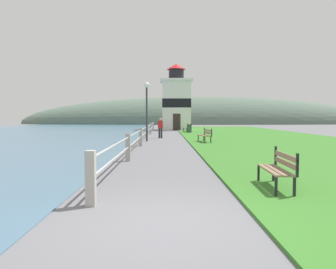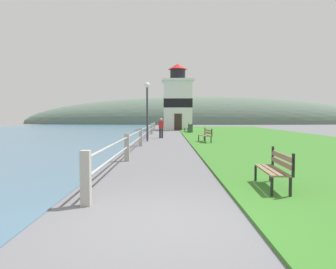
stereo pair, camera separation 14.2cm
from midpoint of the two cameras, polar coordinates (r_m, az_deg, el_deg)
ground_plane at (r=5.37m, az=-1.08°, el=-15.14°), size 160.00×160.00×0.00m
grass_verge at (r=25.06m, az=17.07°, el=-0.74°), size 12.00×56.34×0.06m
seawall_railing at (r=21.64m, az=-4.04°, el=0.36°), size 0.18×31.11×1.05m
park_bench_near at (r=7.87m, az=18.56°, el=-5.41°), size 0.56×1.65×0.94m
park_bench_midway at (r=20.87m, az=6.71°, el=0.01°), size 0.71×1.83×0.94m
park_bench_far at (r=34.67m, az=3.65°, el=1.29°), size 0.69×1.98×0.94m
lighthouse at (r=40.82m, az=1.67°, el=5.77°), size 3.93×3.93×8.17m
person_strolling at (r=25.30m, az=-1.16°, el=1.27°), size 0.39×0.23×1.55m
trash_bin at (r=32.88m, az=3.93°, el=0.98°), size 0.54×0.54×0.84m
lamp_post at (r=22.09m, az=-3.59°, el=5.91°), size 0.36×0.36×3.96m
distant_hillside at (r=73.11m, az=6.10°, el=1.86°), size 80.00×16.00×12.00m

